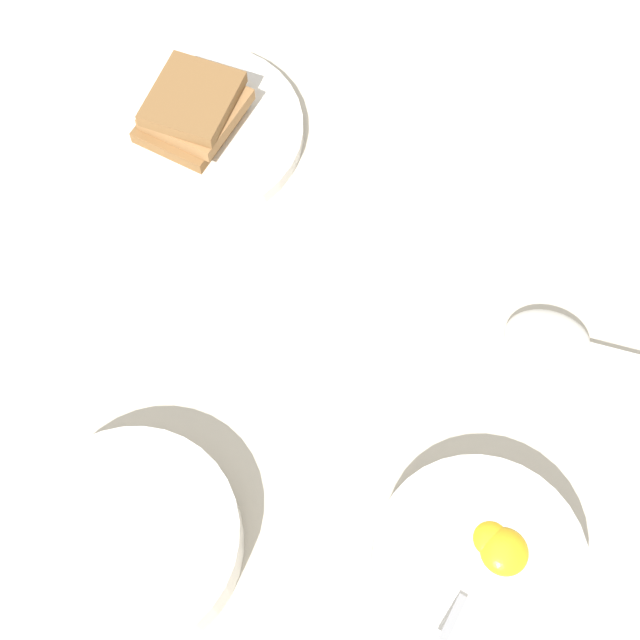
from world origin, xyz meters
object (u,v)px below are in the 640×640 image
Objects in this scene: toast_plate at (197,131)px; congee_bowl at (131,540)px; soup_spoon at (561,343)px; toast_sandwich at (193,110)px; egg_bowl at (478,564)px.

congee_bowl is (0.00, -0.42, 0.02)m from toast_plate.
toast_plate is 1.26× the size of soup_spoon.
toast_sandwich is 0.68× the size of congee_bowl.
egg_bowl is at bearing 0.44° from congee_bowl.
congee_bowl is at bearing -89.22° from toast_sandwich.
egg_bowl is at bearing -55.84° from toast_sandwich.
egg_bowl is 0.95× the size of congee_bowl.
toast_sandwich reaches higher than soup_spoon.
congee_bowl is (0.01, -0.43, -0.01)m from toast_sandwich.
egg_bowl is 0.98× the size of soup_spoon.
egg_bowl reaches higher than congee_bowl.
toast_sandwich is at bearing 90.78° from congee_bowl.
soup_spoon is at bearing -30.92° from toast_plate.
egg_bowl is 0.28m from congee_bowl.
soup_spoon is at bearing 69.33° from egg_bowl.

